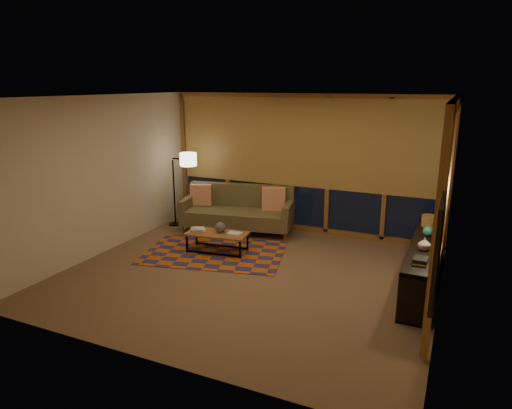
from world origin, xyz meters
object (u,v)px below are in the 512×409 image
at_px(floor_lamp, 174,189).
at_px(bookshelf, 424,264).
at_px(sofa, 237,210).
at_px(coffee_table, 217,242).

distance_m(floor_lamp, bookshelf, 5.12).
bearing_deg(sofa, bookshelf, -28.35).
bearing_deg(coffee_table, bookshelf, -6.43).
xyz_separation_m(sofa, floor_lamp, (-1.39, -0.14, 0.33)).
xyz_separation_m(sofa, coffee_table, (0.20, -1.19, -0.27)).
height_order(sofa, floor_lamp, floor_lamp).
relative_size(sofa, coffee_table, 2.02).
height_order(coffee_table, bookshelf, bookshelf).
bearing_deg(sofa, floor_lamp, 174.84).
relative_size(sofa, floor_lamp, 1.40).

